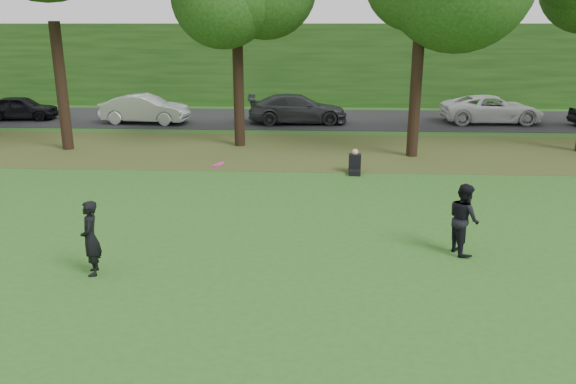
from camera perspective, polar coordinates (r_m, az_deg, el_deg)
The scene contains 9 objects.
ground at distance 10.67m, azimuth 1.09°, elevation -11.07°, with size 120.00×120.00×0.00m, color #29561B.
leaf_litter at distance 22.98m, azimuth 2.25°, elevation 4.21°, with size 60.00×7.00×0.01m, color #51401D.
street at distance 30.84m, azimuth 2.49°, elevation 7.43°, with size 70.00×7.00×0.02m, color black.
far_hedge at distance 36.52m, azimuth 2.66°, elevation 12.81°, with size 70.00×3.00×5.00m, color #183D11.
player_left at distance 12.15m, azimuth -19.42°, elevation -4.45°, with size 0.57×0.38×1.57m, color black.
player_right at distance 13.11m, azimuth 17.42°, elevation -2.61°, with size 0.79×0.61×1.62m, color black.
parked_cars at distance 29.47m, azimuth 4.18°, elevation 8.38°, with size 34.38×3.29×1.48m.
frisbee at distance 11.78m, azimuth -7.11°, elevation 2.81°, with size 0.35×0.36×0.15m.
seated_person at distance 19.59m, azimuth 6.79°, elevation 2.83°, with size 0.45×0.75×0.83m.
Camera 1 is at (0.31, -9.43, 4.97)m, focal length 35.00 mm.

